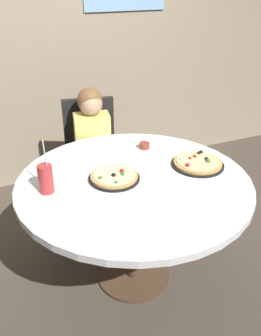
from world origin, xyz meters
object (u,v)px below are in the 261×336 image
Objects in this scene: dining_table at (134,192)px; pizza_cheese at (114,177)px; chair_wooden at (91,153)px; sauce_bowl at (144,146)px; pizza_veggie at (198,163)px; diner_child at (95,168)px; soda_cup at (46,179)px.

pizza_cheese is (-0.10, 0.05, 0.10)m from dining_table.
chair_wooden is 0.61m from sauce_bowl.
pizza_veggie reaches higher than dining_table.
dining_table is at bearing -123.57° from sauce_bowl.
dining_table is 0.72m from diner_child.
diner_child is 0.87m from pizza_veggie.
sauce_bowl is (0.72, 0.29, -0.06)m from soda_cup.
soda_cup reaches higher than chair_wooden.
soda_cup reaches higher than sauce_bowl.
diner_child is (-0.03, -0.18, -0.05)m from chair_wooden.
chair_wooden is at bearing 57.94° from soda_cup.
pizza_veggie is 1.09× the size of pizza_cheese.
chair_wooden is 0.87m from pizza_cheese.
sauce_bowl is (-0.19, 0.36, 0.00)m from pizza_veggie.
pizza_cheese is 0.46m from sauce_bowl.
soda_cup is at bearing -158.23° from sauce_bowl.
pizza_cheese is at bearing -137.80° from sauce_bowl.
pizza_cheese is (-0.53, 0.05, -0.00)m from pizza_veggie.
chair_wooden is 1.00m from soda_cup.
chair_wooden is at bearing 115.37° from pizza_veggie.
soda_cup is 0.78m from sauce_bowl.
chair_wooden is at bearing 88.87° from dining_table.
diner_child is at bearing -99.99° from chair_wooden.
dining_table is 1.43× the size of chair_wooden.
pizza_cheese is at bearing -98.31° from chair_wooden.
sauce_bowl is at bearing -53.24° from diner_child.
pizza_cheese is at bearing -97.85° from diner_child.
sauce_bowl is (0.22, -0.52, 0.24)m from chair_wooden.
dining_table is 4.40× the size of soda_cup.
diner_child is at bearing 122.73° from pizza_veggie.
dining_table is 0.88m from chair_wooden.
sauce_bowl is at bearing -66.93° from chair_wooden.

